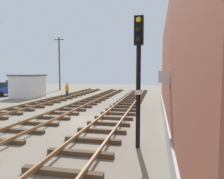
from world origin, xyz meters
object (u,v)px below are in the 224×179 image
track_worker_foreground (67,90)px  utility_pole_far (59,63)px  control_hut (28,86)px  parked_car_green (15,85)px  signal_mast (138,66)px

track_worker_foreground → utility_pole_far: bearing=119.9°
control_hut → parked_car_green: bearing=134.1°
control_hut → track_worker_foreground: bearing=0.2°
utility_pole_far → signal_mast: bearing=-58.1°
control_hut → utility_pole_far: (-1.02, 10.68, 3.31)m
parked_car_green → track_worker_foreground: bearing=-31.8°
control_hut → track_worker_foreground: (5.11, 0.02, -0.46)m
control_hut → signal_mast: bearing=-44.9°
signal_mast → track_worker_foreground: 17.68m
signal_mast → parked_car_green: signal_mast is taller
utility_pole_far → control_hut: bearing=-84.5°
control_hut → utility_pole_far: utility_pole_far is taller
signal_mast → utility_pole_far: 29.85m
parked_car_green → utility_pole_far: utility_pole_far is taller
signal_mast → control_hut: 20.84m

